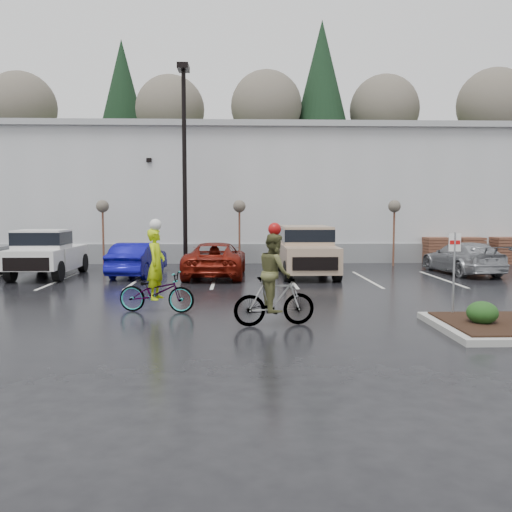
{
  "coord_description": "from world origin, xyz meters",
  "views": [
    {
      "loc": [
        -1.59,
        -13.02,
        2.78
      ],
      "look_at": [
        -1.01,
        3.91,
        1.3
      ],
      "focal_mm": 38.0,
      "sensor_mm": 36.0,
      "label": 1
    }
  ],
  "objects_px": {
    "sapling_mid": "(239,210)",
    "cyclist_hivis": "(156,284)",
    "car_far_silver": "(462,258)",
    "sapling_west": "(103,210)",
    "pickup_white": "(50,252)",
    "cyclist_olive": "(274,289)",
    "car_blue": "(138,259)",
    "lamppost": "(184,145)",
    "pallet_stack_c": "(504,250)",
    "pallet_stack_a": "(437,250)",
    "car_red": "(215,259)",
    "fire_lane_sign": "(454,264)",
    "suv_tan": "(307,251)",
    "sapling_east": "(394,210)",
    "pallet_stack_b": "(470,250)"
  },
  "relations": [
    {
      "from": "sapling_mid",
      "to": "cyclist_hivis",
      "type": "relative_size",
      "value": 1.27
    },
    {
      "from": "sapling_mid",
      "to": "car_far_silver",
      "type": "relative_size",
      "value": 0.68
    },
    {
      "from": "sapling_west",
      "to": "car_far_silver",
      "type": "height_order",
      "value": "sapling_west"
    },
    {
      "from": "pickup_white",
      "to": "cyclist_olive",
      "type": "xyz_separation_m",
      "value": [
        8.63,
        -9.87,
        -0.09
      ]
    },
    {
      "from": "pickup_white",
      "to": "car_blue",
      "type": "distance_m",
      "value": 3.61
    },
    {
      "from": "sapling_mid",
      "to": "car_blue",
      "type": "xyz_separation_m",
      "value": [
        -4.25,
        -3.43,
        -2.03
      ]
    },
    {
      "from": "pickup_white",
      "to": "car_blue",
      "type": "relative_size",
      "value": 1.24
    },
    {
      "from": "lamppost",
      "to": "pallet_stack_c",
      "type": "height_order",
      "value": "lamppost"
    },
    {
      "from": "sapling_west",
      "to": "cyclist_olive",
      "type": "height_order",
      "value": "sapling_west"
    },
    {
      "from": "pallet_stack_a",
      "to": "cyclist_hivis",
      "type": "xyz_separation_m",
      "value": [
        -12.27,
        -12.5,
        0.1
      ]
    },
    {
      "from": "lamppost",
      "to": "car_far_silver",
      "type": "height_order",
      "value": "lamppost"
    },
    {
      "from": "car_red",
      "to": "cyclist_olive",
      "type": "distance_m",
      "value": 9.68
    },
    {
      "from": "cyclist_hivis",
      "to": "car_blue",
      "type": "bearing_deg",
      "value": 23.85
    },
    {
      "from": "cyclist_olive",
      "to": "fire_lane_sign",
      "type": "bearing_deg",
      "value": -93.24
    },
    {
      "from": "suv_tan",
      "to": "lamppost",
      "type": "bearing_deg",
      "value": 153.29
    },
    {
      "from": "sapling_mid",
      "to": "car_blue",
      "type": "height_order",
      "value": "sapling_mid"
    },
    {
      "from": "sapling_east",
      "to": "pallet_stack_b",
      "type": "bearing_deg",
      "value": 13.39
    },
    {
      "from": "fire_lane_sign",
      "to": "cyclist_hivis",
      "type": "xyz_separation_m",
      "value": [
        -7.57,
        1.3,
        -0.64
      ]
    },
    {
      "from": "sapling_east",
      "to": "cyclist_olive",
      "type": "xyz_separation_m",
      "value": [
        -6.72,
        -13.31,
        -1.84
      ]
    },
    {
      "from": "sapling_mid",
      "to": "pallet_stack_c",
      "type": "bearing_deg",
      "value": 4.24
    },
    {
      "from": "lamppost",
      "to": "car_blue",
      "type": "height_order",
      "value": "lamppost"
    },
    {
      "from": "pallet_stack_a",
      "to": "car_red",
      "type": "distance_m",
      "value": 12.0
    },
    {
      "from": "car_far_silver",
      "to": "cyclist_hivis",
      "type": "xyz_separation_m",
      "value": [
        -11.82,
        -8.25,
        0.09
      ]
    },
    {
      "from": "pallet_stack_a",
      "to": "car_red",
      "type": "relative_size",
      "value": 0.27
    },
    {
      "from": "cyclist_hivis",
      "to": "fire_lane_sign",
      "type": "bearing_deg",
      "value": -89.62
    },
    {
      "from": "pallet_stack_c",
      "to": "car_blue",
      "type": "relative_size",
      "value": 0.32
    },
    {
      "from": "pallet_stack_a",
      "to": "car_far_silver",
      "type": "distance_m",
      "value": 4.27
    },
    {
      "from": "sapling_west",
      "to": "suv_tan",
      "type": "xyz_separation_m",
      "value": [
        9.28,
        -3.66,
        -1.7
      ]
    },
    {
      "from": "pallet_stack_c",
      "to": "pickup_white",
      "type": "distance_m",
      "value": 21.8
    },
    {
      "from": "pickup_white",
      "to": "cyclist_olive",
      "type": "relative_size",
      "value": 2.12
    },
    {
      "from": "suv_tan",
      "to": "cyclist_olive",
      "type": "xyz_separation_m",
      "value": [
        -2.0,
        -9.65,
        -0.14
      ]
    },
    {
      "from": "pallet_stack_a",
      "to": "pickup_white",
      "type": "distance_m",
      "value": 18.39
    },
    {
      "from": "pallet_stack_c",
      "to": "car_red",
      "type": "bearing_deg",
      "value": -161.69
    },
    {
      "from": "car_red",
      "to": "car_far_silver",
      "type": "height_order",
      "value": "car_red"
    },
    {
      "from": "sapling_west",
      "to": "cyclist_hivis",
      "type": "xyz_separation_m",
      "value": [
        4.23,
        -11.5,
        -1.96
      ]
    },
    {
      "from": "sapling_mid",
      "to": "cyclist_olive",
      "type": "xyz_separation_m",
      "value": [
        0.78,
        -13.31,
        -1.84
      ]
    },
    {
      "from": "pallet_stack_b",
      "to": "fire_lane_sign",
      "type": "bearing_deg",
      "value": -114.88
    },
    {
      "from": "car_red",
      "to": "cyclist_hivis",
      "type": "bearing_deg",
      "value": 83.1
    },
    {
      "from": "fire_lane_sign",
      "to": "pickup_white",
      "type": "relative_size",
      "value": 0.42
    },
    {
      "from": "pallet_stack_c",
      "to": "fire_lane_sign",
      "type": "relative_size",
      "value": 0.61
    },
    {
      "from": "sapling_mid",
      "to": "pallet_stack_b",
      "type": "relative_size",
      "value": 2.37
    },
    {
      "from": "pickup_white",
      "to": "cyclist_olive",
      "type": "bearing_deg",
      "value": -48.84
    },
    {
      "from": "pallet_stack_a",
      "to": "pallet_stack_c",
      "type": "relative_size",
      "value": 1.0
    },
    {
      "from": "car_red",
      "to": "sapling_mid",
      "type": "bearing_deg",
      "value": -102.3
    },
    {
      "from": "suv_tan",
      "to": "cyclist_olive",
      "type": "bearing_deg",
      "value": -101.71
    },
    {
      "from": "pickup_white",
      "to": "fire_lane_sign",
      "type": "bearing_deg",
      "value": -35.45
    },
    {
      "from": "pickup_white",
      "to": "lamppost",
      "type": "bearing_deg",
      "value": 24.58
    },
    {
      "from": "suv_tan",
      "to": "car_far_silver",
      "type": "xyz_separation_m",
      "value": [
        6.76,
        0.41,
        -0.35
      ]
    },
    {
      "from": "pallet_stack_c",
      "to": "suv_tan",
      "type": "height_order",
      "value": "suv_tan"
    },
    {
      "from": "pallet_stack_b",
      "to": "sapling_east",
      "type": "bearing_deg",
      "value": -166.61
    }
  ]
}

